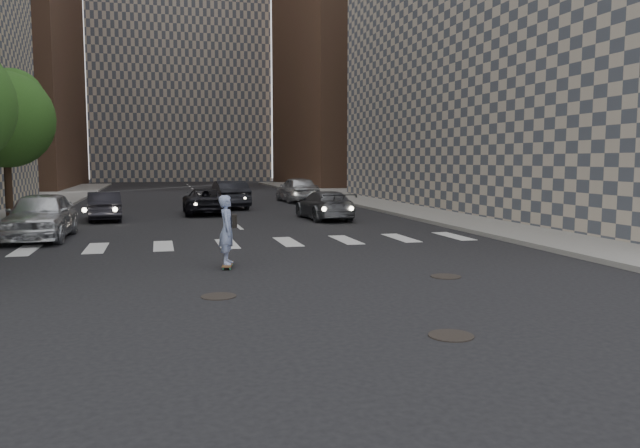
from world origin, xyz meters
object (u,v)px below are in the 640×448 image
Objects in this scene: tree_c at (7,115)px; traffic_car_a at (104,206)px; traffic_car_c at (205,201)px; traffic_car_b at (324,205)px; silver_sedan at (41,216)px; skateboarder at (227,230)px; traffic_car_d at (297,189)px; traffic_car_e at (229,194)px.

tree_c is 5.71m from traffic_car_a.
traffic_car_c is (8.62, 1.37, -4.00)m from tree_c.
traffic_car_b is 6.57m from traffic_car_c.
traffic_car_b is 0.97× the size of traffic_car_c.
silver_sedan is (2.45, -7.38, -3.83)m from tree_c.
silver_sedan is at bearing 138.56° from skateboarder.
traffic_car_a is 0.81× the size of traffic_car_d.
traffic_car_e is (6.18, 5.73, 0.13)m from traffic_car_a.
skateboarder is 9.11m from silver_sedan.
skateboarder is 0.39× the size of traffic_car_c.
silver_sedan is 0.99× the size of traffic_car_d.
silver_sedan is 1.06× the size of traffic_car_b.
silver_sedan is 12.08m from traffic_car_b.
skateboarder is 0.39× the size of traffic_car_e.
traffic_car_c is at bearing 61.82° from traffic_car_e.
skateboarder is at bearing -51.18° from silver_sedan.
traffic_car_b is 0.93× the size of traffic_car_d.
silver_sedan reaches higher than traffic_car_b.
traffic_car_c is 0.96× the size of traffic_car_d.
traffic_car_c reaches higher than traffic_car_a.
tree_c is at bearing 21.34° from traffic_car_e.
traffic_car_a is 14.68m from traffic_car_d.
traffic_car_a is (1.53, 6.52, -0.17)m from silver_sedan.
skateboarder is 0.38× the size of traffic_car_d.
silver_sedan is 10.71m from traffic_car_c.
traffic_car_b is 0.96× the size of traffic_car_e.
traffic_car_c is at bearing -42.47° from traffic_car_b.
skateboarder is 19.60m from traffic_car_e.
silver_sedan is at bearing 71.16° from traffic_car_a.
traffic_car_d reaches higher than traffic_car_a.
tree_c is at bearing 9.51° from traffic_car_c.
tree_c reaches higher than silver_sedan.
traffic_car_e is (-3.49, 7.71, 0.12)m from traffic_car_b.
tree_c is at bearing 129.78° from skateboarder.
traffic_car_a is (-4.01, 13.75, -0.31)m from skateboarder.
skateboarder is 0.41× the size of traffic_car_b.
traffic_car_b is at bearing 110.11° from traffic_car_e.
silver_sedan is 1.03× the size of traffic_car_c.
tree_c is 14.51m from traffic_car_b.
silver_sedan reaches higher than traffic_car_a.
traffic_car_d reaches higher than traffic_car_b.
traffic_car_d is at bearing 30.62° from tree_c.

